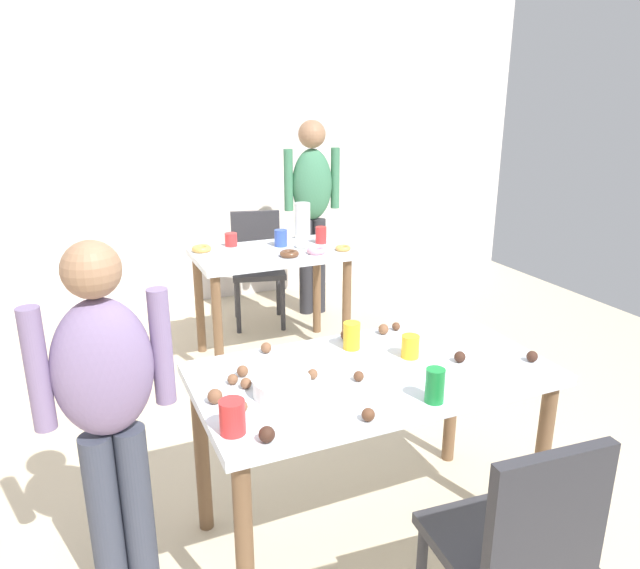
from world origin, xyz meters
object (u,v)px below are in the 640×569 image
(dining_table_far, at_px, (271,269))
(chair_near_table, at_px, (518,544))
(person_girl_near, at_px, (108,403))
(person_adult_far, at_px, (312,201))
(soda_can, at_px, (435,386))
(mixing_bowl, at_px, (282,387))
(dining_table_near, at_px, (372,392))
(pitcher_far, at_px, (302,221))
(chair_far_table, at_px, (257,261))

(dining_table_far, bearing_deg, chair_near_table, -92.98)
(person_girl_near, relative_size, person_adult_far, 0.86)
(soda_can, bearing_deg, person_adult_far, 75.27)
(dining_table_far, height_order, mixing_bowl, mixing_bowl)
(dining_table_near, bearing_deg, person_adult_far, 72.03)
(pitcher_far, bearing_deg, chair_far_table, 117.59)
(chair_far_table, bearing_deg, person_adult_far, -0.25)
(dining_table_far, relative_size, pitcher_far, 3.94)
(dining_table_near, xyz_separation_m, dining_table_far, (0.23, 1.84, -0.03))
(chair_near_table, xyz_separation_m, soda_can, (-0.02, 0.43, 0.31))
(dining_table_far, distance_m, pitcher_far, 0.49)
(person_girl_near, bearing_deg, chair_far_table, 62.04)
(person_girl_near, distance_m, person_adult_far, 3.02)
(chair_far_table, xyz_separation_m, person_girl_near, (-1.30, -2.44, 0.29))
(person_girl_near, relative_size, mixing_bowl, 6.58)
(person_adult_far, xyz_separation_m, pitcher_far, (-0.25, -0.42, -0.06))
(chair_far_table, bearing_deg, soda_can, -95.46)
(pitcher_far, bearing_deg, person_adult_far, 58.78)
(person_girl_near, bearing_deg, soda_can, -19.68)
(soda_can, bearing_deg, dining_table_far, 85.88)
(dining_table_far, distance_m, person_adult_far, 0.94)
(chair_near_table, height_order, soda_can, soda_can)
(chair_near_table, bearing_deg, mixing_bowl, 124.84)
(dining_table_near, xyz_separation_m, chair_near_table, (0.09, -0.74, -0.16))
(pitcher_far, bearing_deg, chair_near_table, -99.38)
(chair_near_table, bearing_deg, dining_table_near, 97.29)
(dining_table_near, xyz_separation_m, person_adult_far, (0.81, 2.50, 0.28))
(dining_table_far, relative_size, chair_far_table, 1.16)
(dining_table_near, bearing_deg, dining_table_far, 82.93)
(chair_near_table, height_order, mixing_bowl, chair_near_table)
(person_girl_near, bearing_deg, dining_table_near, -3.82)
(dining_table_far, height_order, chair_far_table, chair_far_table)
(dining_table_far, height_order, chair_near_table, chair_near_table)
(mixing_bowl, height_order, soda_can, soda_can)
(person_adult_far, relative_size, mixing_bowl, 7.65)
(dining_table_near, xyz_separation_m, person_girl_near, (-0.95, 0.06, 0.14))
(dining_table_near, relative_size, chair_far_table, 1.55)
(person_girl_near, bearing_deg, chair_near_table, -37.35)
(dining_table_far, bearing_deg, pitcher_far, 37.10)
(dining_table_far, relative_size, person_adult_far, 0.65)
(chair_far_table, relative_size, person_girl_near, 0.65)
(dining_table_near, xyz_separation_m, mixing_bowl, (-0.39, -0.05, 0.13))
(pitcher_far, bearing_deg, soda_can, -101.50)
(dining_table_far, xyz_separation_m, chair_far_table, (0.11, 0.67, -0.13))
(chair_near_table, relative_size, mixing_bowl, 4.28)
(dining_table_far, distance_m, mixing_bowl, 1.99)
(dining_table_far, bearing_deg, chair_far_table, 80.26)
(dining_table_near, height_order, person_adult_far, person_adult_far)
(person_girl_near, xyz_separation_m, person_adult_far, (1.77, 2.44, 0.15))
(dining_table_far, relative_size, chair_near_table, 1.16)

